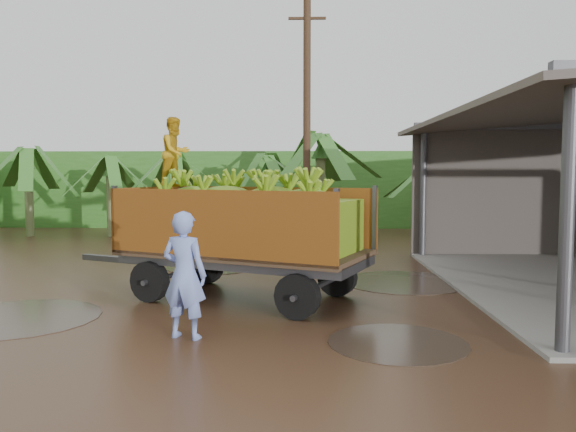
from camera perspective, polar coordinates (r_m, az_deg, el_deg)
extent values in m
plane|color=black|center=(11.97, -6.38, -8.14)|extent=(100.00, 100.00, 0.00)
cube|color=#2D661E|center=(27.82, -5.95, 2.76)|extent=(22.00, 3.00, 3.60)
cube|color=#47474C|center=(13.59, -17.06, -4.23)|extent=(1.85, 0.90, 0.13)
imported|color=#BF8D16|center=(12.55, -11.37, 6.37)|extent=(0.90, 0.94, 1.52)
imported|color=#778CD8|center=(8.94, -10.48, -5.90)|extent=(0.84, 0.67, 2.01)
cylinder|color=#47301E|center=(18.36, 1.93, 8.98)|extent=(0.24, 0.24, 8.11)
cube|color=#47301E|center=(18.95, 1.96, 19.43)|extent=(1.20, 0.08, 0.08)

